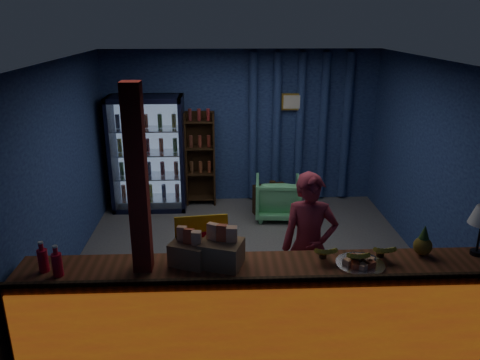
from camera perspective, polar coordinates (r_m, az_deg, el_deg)
The scene contains 18 objects.
ground at distance 6.41m, azimuth 1.00°, elevation -9.44°, with size 4.60×4.60×0.00m, color #515154.
room_walls at distance 5.82m, azimuth 1.09°, elevation 4.25°, with size 4.60×4.60×4.60m.
counter at distance 4.54m, azimuth 2.52°, elevation -15.67°, with size 4.40×0.57×0.99m.
support_post at distance 4.17m, azimuth -11.92°, elevation -6.31°, with size 0.16×0.16×2.60m, color maroon.
beverage_cooler at distance 7.92m, azimuth -11.07°, elevation 3.16°, with size 1.20×0.62×1.90m.
bottle_shelf at distance 8.01m, azimuth -4.85°, elevation 2.60°, with size 0.50×0.28×1.60m.
curtain_folds at distance 8.07m, azimuth 7.30°, elevation 6.34°, with size 1.74×0.14×2.50m.
framed_picture at distance 7.92m, azimuth 6.40°, elevation 9.45°, with size 0.36×0.04×0.28m.
shopkeeper at distance 4.99m, azimuth 8.38°, elevation -8.06°, with size 0.58×0.38×1.60m, color maroon.
green_chair at distance 7.55m, azimuth 4.62°, elevation -2.15°, with size 0.71×0.73×0.66m, color #63C683.
side_table at distance 7.64m, azimuth 3.93°, elevation -2.56°, with size 0.63×0.53×0.59m.
yellow_sign at distance 4.38m, azimuth -4.67°, elevation -6.87°, with size 0.50×0.16×0.39m.
soda_bottles at distance 4.43m, azimuth -22.15°, elevation -9.18°, with size 0.24×0.17×0.29m.
snack_box_left at distance 4.24m, azimuth -2.28°, elevation -8.70°, with size 0.44×0.40×0.38m.
snack_box_centre at distance 4.30m, azimuth -6.12°, elevation -8.62°, with size 0.40×0.37×0.34m.
pastry_tray at distance 4.41m, azimuth 14.44°, elevation -9.79°, with size 0.44×0.44×0.07m.
banana_bunches at distance 4.45m, azimuth 13.76°, elevation -8.57°, with size 0.78×0.30×0.17m.
pineapple at distance 4.73m, azimuth 21.42°, elevation -7.19°, with size 0.17×0.17×0.30m.
Camera 1 is at (-0.35, -5.62, 3.06)m, focal length 35.00 mm.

